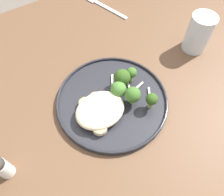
{
  "coord_description": "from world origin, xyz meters",
  "views": [
    {
      "loc": [
        -0.2,
        -0.27,
        1.23
      ],
      "look_at": [
        -0.04,
        -0.02,
        0.76
      ],
      "focal_mm": 35.05,
      "sensor_mm": 36.0,
      "label": 1
    }
  ],
  "objects_px": {
    "seared_scallop_right_edge": "(94,117)",
    "water_glass": "(198,35)",
    "seared_scallop_half_hidden": "(85,103)",
    "broccoli_floret_center_pile": "(152,100)",
    "dinner_plate": "(112,100)",
    "pepper_shaker": "(2,168)",
    "seared_scallop_center_golden": "(100,128)",
    "broccoli_floret_split_head": "(123,79)",
    "broccoli_floret_tall_stalk": "(118,90)",
    "seared_scallop_front_small": "(84,111)",
    "broccoli_floret_small_sprig": "(133,95)",
    "seared_scallop_tiny_bay": "(103,107)",
    "seared_scallop_left_edge": "(97,99)",
    "dinner_fork": "(105,7)",
    "seared_scallop_tilted_round": "(107,114)",
    "broccoli_floret_front_edge": "(131,73)"
  },
  "relations": [
    {
      "from": "seared_scallop_right_edge",
      "to": "water_glass",
      "type": "bearing_deg",
      "value": 7.95
    },
    {
      "from": "seared_scallop_half_hidden",
      "to": "broccoli_floret_center_pile",
      "type": "bearing_deg",
      "value": -34.62
    },
    {
      "from": "dinner_plate",
      "to": "water_glass",
      "type": "distance_m",
      "value": 0.33
    },
    {
      "from": "seared_scallop_half_hidden",
      "to": "pepper_shaker",
      "type": "height_order",
      "value": "pepper_shaker"
    },
    {
      "from": "seared_scallop_center_golden",
      "to": "pepper_shaker",
      "type": "bearing_deg",
      "value": 172.48
    },
    {
      "from": "seared_scallop_right_edge",
      "to": "broccoli_floret_split_head",
      "type": "height_order",
      "value": "broccoli_floret_split_head"
    },
    {
      "from": "broccoli_floret_tall_stalk",
      "to": "seared_scallop_front_small",
      "type": "bearing_deg",
      "value": 178.16
    },
    {
      "from": "broccoli_floret_tall_stalk",
      "to": "water_glass",
      "type": "relative_size",
      "value": 0.45
    },
    {
      "from": "broccoli_floret_small_sprig",
      "to": "seared_scallop_tiny_bay",
      "type": "bearing_deg",
      "value": 162.69
    },
    {
      "from": "seared_scallop_half_hidden",
      "to": "seared_scallop_front_small",
      "type": "distance_m",
      "value": 0.02
    },
    {
      "from": "seared_scallop_left_edge",
      "to": "seared_scallop_center_golden",
      "type": "distance_m",
      "value": 0.08
    },
    {
      "from": "seared_scallop_half_hidden",
      "to": "broccoli_floret_small_sprig",
      "type": "bearing_deg",
      "value": -29.01
    },
    {
      "from": "dinner_fork",
      "to": "broccoli_floret_center_pile",
      "type": "bearing_deg",
      "value": -107.04
    },
    {
      "from": "broccoli_floret_small_sprig",
      "to": "water_glass",
      "type": "relative_size",
      "value": 0.5
    },
    {
      "from": "seared_scallop_half_hidden",
      "to": "seared_scallop_left_edge",
      "type": "xyz_separation_m",
      "value": [
        0.03,
        -0.01,
        -0.0
      ]
    },
    {
      "from": "dinner_plate",
      "to": "dinner_fork",
      "type": "distance_m",
      "value": 0.4
    },
    {
      "from": "broccoli_floret_center_pile",
      "to": "dinner_fork",
      "type": "height_order",
      "value": "broccoli_floret_center_pile"
    },
    {
      "from": "seared_scallop_center_golden",
      "to": "seared_scallop_right_edge",
      "type": "distance_m",
      "value": 0.03
    },
    {
      "from": "seared_scallop_half_hidden",
      "to": "seared_scallop_tiny_bay",
      "type": "xyz_separation_m",
      "value": [
        0.03,
        -0.04,
        0.0
      ]
    },
    {
      "from": "broccoli_floret_small_sprig",
      "to": "water_glass",
      "type": "height_order",
      "value": "water_glass"
    },
    {
      "from": "seared_scallop_left_edge",
      "to": "water_glass",
      "type": "xyz_separation_m",
      "value": [
        0.36,
        0.01,
        0.03
      ]
    },
    {
      "from": "seared_scallop_front_small",
      "to": "pepper_shaker",
      "type": "bearing_deg",
      "value": -171.63
    },
    {
      "from": "broccoli_floret_center_pile",
      "to": "dinner_fork",
      "type": "distance_m",
      "value": 0.44
    },
    {
      "from": "broccoli_floret_small_sprig",
      "to": "broccoli_floret_split_head",
      "type": "height_order",
      "value": "broccoli_floret_split_head"
    },
    {
      "from": "broccoli_floret_split_head",
      "to": "dinner_plate",
      "type": "bearing_deg",
      "value": -158.36
    },
    {
      "from": "seared_scallop_half_hidden",
      "to": "broccoli_floret_small_sprig",
      "type": "relative_size",
      "value": 0.56
    },
    {
      "from": "seared_scallop_tiny_bay",
      "to": "broccoli_floret_split_head",
      "type": "bearing_deg",
      "value": 19.84
    },
    {
      "from": "dinner_plate",
      "to": "broccoli_floret_split_head",
      "type": "distance_m",
      "value": 0.06
    },
    {
      "from": "seared_scallop_half_hidden",
      "to": "dinner_plate",
      "type": "bearing_deg",
      "value": -20.72
    },
    {
      "from": "seared_scallop_left_edge",
      "to": "dinner_fork",
      "type": "xyz_separation_m",
      "value": [
        0.23,
        0.33,
        -0.02
      ]
    },
    {
      "from": "seared_scallop_right_edge",
      "to": "seared_scallop_tiny_bay",
      "type": "bearing_deg",
      "value": 22.53
    },
    {
      "from": "broccoli_floret_center_pile",
      "to": "broccoli_floret_split_head",
      "type": "bearing_deg",
      "value": 105.34
    },
    {
      "from": "seared_scallop_tilted_round",
      "to": "seared_scallop_tiny_bay",
      "type": "bearing_deg",
      "value": 85.29
    },
    {
      "from": "seared_scallop_front_small",
      "to": "broccoli_floret_split_head",
      "type": "height_order",
      "value": "broccoli_floret_split_head"
    },
    {
      "from": "dinner_fork",
      "to": "seared_scallop_tilted_round",
      "type": "bearing_deg",
      "value": -121.34
    },
    {
      "from": "seared_scallop_center_golden",
      "to": "seared_scallop_tiny_bay",
      "type": "distance_m",
      "value": 0.06
    },
    {
      "from": "broccoli_floret_tall_stalk",
      "to": "broccoli_floret_split_head",
      "type": "distance_m",
      "value": 0.03
    },
    {
      "from": "seared_scallop_half_hidden",
      "to": "seared_scallop_tilted_round",
      "type": "height_order",
      "value": "seared_scallop_tilted_round"
    },
    {
      "from": "seared_scallop_right_edge",
      "to": "dinner_fork",
      "type": "xyz_separation_m",
      "value": [
        0.27,
        0.37,
        -0.02
      ]
    },
    {
      "from": "seared_scallop_half_hidden",
      "to": "dinner_fork",
      "type": "bearing_deg",
      "value": 50.9
    },
    {
      "from": "seared_scallop_half_hidden",
      "to": "seared_scallop_front_small",
      "type": "relative_size",
      "value": 0.94
    },
    {
      "from": "seared_scallop_center_golden",
      "to": "seared_scallop_front_small",
      "type": "relative_size",
      "value": 1.07
    },
    {
      "from": "broccoli_floret_tall_stalk",
      "to": "seared_scallop_right_edge",
      "type": "bearing_deg",
      "value": -163.54
    },
    {
      "from": "seared_scallop_half_hidden",
      "to": "seared_scallop_tiny_bay",
      "type": "height_order",
      "value": "same"
    },
    {
      "from": "dinner_plate",
      "to": "broccoli_floret_center_pile",
      "type": "relative_size",
      "value": 5.65
    },
    {
      "from": "seared_scallop_tilted_round",
      "to": "broccoli_floret_small_sprig",
      "type": "distance_m",
      "value": 0.08
    },
    {
      "from": "seared_scallop_half_hidden",
      "to": "water_glass",
      "type": "height_order",
      "value": "water_glass"
    },
    {
      "from": "seared_scallop_front_small",
      "to": "seared_scallop_left_edge",
      "type": "bearing_deg",
      "value": 17.72
    },
    {
      "from": "broccoli_floret_center_pile",
      "to": "water_glass",
      "type": "height_order",
      "value": "water_glass"
    },
    {
      "from": "seared_scallop_left_edge",
      "to": "broccoli_floret_front_edge",
      "type": "distance_m",
      "value": 0.11
    }
  ]
}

